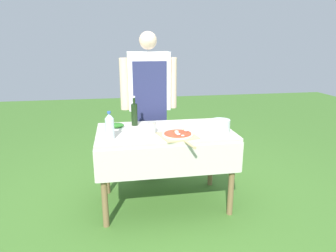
# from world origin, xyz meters

# --- Properties ---
(ground_plane) EXTENTS (12.00, 12.00, 0.00)m
(ground_plane) POSITION_xyz_m (0.00, 0.00, 0.00)
(ground_plane) COLOR #477A2D
(prep_table) EXTENTS (1.29, 0.75, 0.77)m
(prep_table) POSITION_xyz_m (0.00, 0.00, 0.66)
(prep_table) COLOR beige
(prep_table) RESTS_ON ground
(person_cook) EXTENTS (0.63, 0.21, 1.69)m
(person_cook) POSITION_xyz_m (-0.08, 0.62, 1.00)
(person_cook) COLOR #333D56
(person_cook) RESTS_ON ground
(pizza_on_peel) EXTENTS (0.36, 0.52, 0.05)m
(pizza_on_peel) POSITION_xyz_m (0.09, -0.22, 0.78)
(pizza_on_peel) COLOR #D1B27F
(pizza_on_peel) RESTS_ON prep_table
(oil_bottle) EXTENTS (0.06, 0.06, 0.30)m
(oil_bottle) POSITION_xyz_m (-0.27, 0.22, 0.89)
(oil_bottle) COLOR black
(oil_bottle) RESTS_ON prep_table
(water_bottle) EXTENTS (0.08, 0.08, 0.24)m
(water_bottle) POSITION_xyz_m (-0.50, -0.18, 0.88)
(water_bottle) COLOR silver
(water_bottle) RESTS_ON prep_table
(herb_container) EXTENTS (0.18, 0.12, 0.05)m
(herb_container) POSITION_xyz_m (-0.45, 0.14, 0.80)
(herb_container) COLOR silver
(herb_container) RESTS_ON prep_table
(mixing_tub) EXTENTS (0.18, 0.18, 0.12)m
(mixing_tub) POSITION_xyz_m (0.50, -0.16, 0.83)
(mixing_tub) COLOR silver
(mixing_tub) RESTS_ON prep_table
(plate_stack) EXTENTS (0.25, 0.25, 0.04)m
(plate_stack) POSITION_xyz_m (0.31, 0.02, 0.79)
(plate_stack) COLOR white
(plate_stack) RESTS_ON prep_table
(sauce_jar) EXTENTS (0.08, 0.08, 0.11)m
(sauce_jar) POSITION_xyz_m (-0.13, -0.08, 0.82)
(sauce_jar) COLOR silver
(sauce_jar) RESTS_ON prep_table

